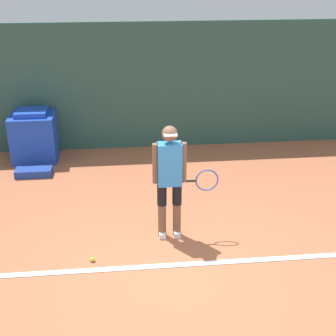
{
  "coord_description": "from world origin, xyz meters",
  "views": [
    {
      "loc": [
        -0.65,
        -5.04,
        3.8
      ],
      "look_at": [
        -0.0,
        1.13,
        1.02
      ],
      "focal_mm": 50.0,
      "sensor_mm": 36.0,
      "label": 1
    }
  ],
  "objects_px": {
    "tennis_ball": "(92,259)",
    "equipment_bag": "(34,172)",
    "tennis_player": "(170,177)",
    "covered_chair": "(34,136)"
  },
  "relations": [
    {
      "from": "tennis_player",
      "to": "tennis_ball",
      "type": "xyz_separation_m",
      "value": [
        -1.14,
        -0.56,
        -0.93
      ]
    },
    {
      "from": "tennis_ball",
      "to": "equipment_bag",
      "type": "bearing_deg",
      "value": 112.81
    },
    {
      "from": "tennis_ball",
      "to": "covered_chair",
      "type": "bearing_deg",
      "value": 109.04
    },
    {
      "from": "tennis_ball",
      "to": "equipment_bag",
      "type": "relative_size",
      "value": 0.1
    },
    {
      "from": "equipment_bag",
      "to": "tennis_ball",
      "type": "bearing_deg",
      "value": -67.19
    },
    {
      "from": "tennis_player",
      "to": "equipment_bag",
      "type": "relative_size",
      "value": 2.53
    },
    {
      "from": "tennis_ball",
      "to": "covered_chair",
      "type": "distance_m",
      "value": 4.01
    },
    {
      "from": "equipment_bag",
      "to": "covered_chair",
      "type": "bearing_deg",
      "value": 94.55
    },
    {
      "from": "tennis_ball",
      "to": "tennis_player",
      "type": "bearing_deg",
      "value": 26.25
    },
    {
      "from": "tennis_ball",
      "to": "covered_chair",
      "type": "relative_size",
      "value": 0.06
    }
  ]
}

